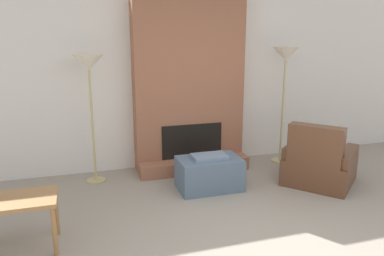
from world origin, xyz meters
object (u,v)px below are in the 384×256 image
object	(u,v)px
ottoman	(209,173)
armchair	(318,166)
side_table	(21,206)
floor_lamp_left	(89,69)
floor_lamp_right	(286,59)

from	to	relation	value
ottoman	armchair	size ratio (longest dim) A/B	0.68
side_table	floor_lamp_left	xyz separation A→B (m)	(0.74, 1.56, 1.12)
ottoman	floor_lamp_right	bearing A→B (deg)	26.00
floor_lamp_left	side_table	bearing A→B (deg)	-115.35
ottoman	floor_lamp_right	distance (m)	2.16
side_table	armchair	bearing A→B (deg)	8.78
armchair	side_table	xyz separation A→B (m)	(-3.65, -0.56, 0.19)
armchair	floor_lamp_left	size ratio (longest dim) A/B	0.69
ottoman	floor_lamp_left	size ratio (longest dim) A/B	0.47
ottoman	side_table	world-z (taller)	side_table
side_table	floor_lamp_left	size ratio (longest dim) A/B	0.37
floor_lamp_left	floor_lamp_right	xyz separation A→B (m)	(2.90, 0.00, 0.06)
side_table	floor_lamp_left	distance (m)	2.06
ottoman	armchair	xyz separation A→B (m)	(1.48, -0.28, 0.04)
ottoman	armchair	bearing A→B (deg)	-10.74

